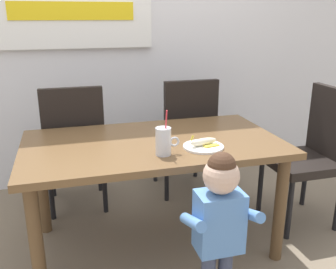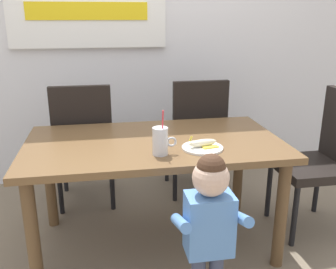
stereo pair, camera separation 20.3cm
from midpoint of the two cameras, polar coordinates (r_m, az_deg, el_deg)
The scene contains 10 objects.
ground_plane at distance 2.54m, azimuth 0.44°, elevation -16.19°, with size 24.00×24.00×0.00m, color #7A6B56.
back_wall at distance 3.26m, azimuth -3.49°, elevation 18.29°, with size 6.40×0.17×2.90m.
dining_table at distance 2.26m, azimuth 0.48°, elevation -3.13°, with size 1.52×0.85×0.71m.
dining_chair_left at distance 2.82m, azimuth -10.73°, elevation -0.70°, with size 0.44×0.45×0.96m.
dining_chair_right at distance 2.98m, azimuth 6.27°, elevation 0.53°, with size 0.44×0.45×0.96m.
dining_chair_far at distance 2.72m, azimuth 24.74°, elevation -2.74°, with size 0.44×0.44×0.96m.
toddler_standing at distance 1.79m, azimuth 9.66°, elevation -12.42°, with size 0.33×0.24×0.84m.
milk_cup at distance 1.98m, azimuth 1.88°, elevation -1.29°, with size 0.13×0.08×0.25m.
snack_plate at distance 2.10m, azimuth 8.04°, elevation -2.07°, with size 0.23×0.23×0.01m, color white.
peeled_banana at distance 2.10m, azimuth 8.16°, elevation -1.36°, with size 0.18×0.12×0.07m.
Camera 2 is at (-0.28, -2.09, 1.42)m, focal length 39.91 mm.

